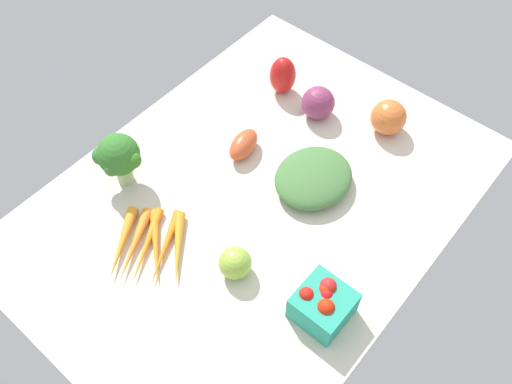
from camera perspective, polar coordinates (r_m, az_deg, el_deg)
name	(u,v)px	position (r cm, az deg, el deg)	size (l,w,h in cm)	color
tablecloth	(256,200)	(122.06, 0.00, -0.82)	(104.00, 76.00, 2.00)	beige
bell_pepper_red	(283,75)	(139.62, 2.78, 11.97)	(6.57, 6.57, 10.21)	red
red_onion_center	(318,103)	(134.98, 6.45, 9.16)	(8.05, 8.05, 8.05)	#84335A
leafy_greens_clump	(313,177)	(121.92, 5.97, 1.50)	(18.40, 16.09, 5.09)	#44743B
heirloom_tomato_green	(235,263)	(109.04, -2.18, -7.34)	(6.63, 6.63, 6.63)	#94BA3E
roma_tomato	(244,145)	(127.21, -1.30, 4.93)	(9.50, 5.10, 5.10)	#D45129
carrot_bunch	(149,246)	(115.44, -11.06, -5.50)	(21.52, 21.55, 2.54)	orange
broccoli_head	(118,157)	(120.96, -14.08, 3.56)	(9.59, 10.46, 13.49)	#A8C481
berry_basket	(323,304)	(105.20, 6.96, -11.40)	(9.88, 9.88, 8.12)	teal
heirloom_tomato_orange	(388,117)	(134.28, 13.55, 7.53)	(8.42, 8.42, 8.42)	orange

